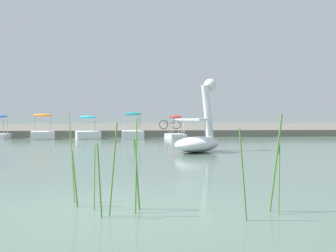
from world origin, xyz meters
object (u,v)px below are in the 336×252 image
(pedal_boat_teal, at_px, (133,132))
(pedal_boat_cyan, at_px, (88,133))
(swan_boat, at_px, (199,137))
(bicycle_parked, at_px, (170,124))
(pedal_boat_orange, at_px, (43,132))
(pedal_boat_red, at_px, (175,132))

(pedal_boat_teal, xyz_separation_m, pedal_boat_cyan, (-2.83, 0.15, -0.06))
(swan_boat, bearing_deg, bicycle_parked, 89.12)
(pedal_boat_orange, height_order, bicycle_parked, pedal_boat_orange)
(pedal_boat_red, relative_size, pedal_boat_cyan, 0.76)
(pedal_boat_teal, relative_size, bicycle_parked, 1.48)
(pedal_boat_red, distance_m, pedal_boat_cyan, 5.59)
(pedal_boat_red, bearing_deg, pedal_boat_teal, -178.92)
(pedal_boat_cyan, bearing_deg, swan_boat, -62.14)
(pedal_boat_teal, xyz_separation_m, pedal_boat_orange, (-5.57, -0.07, 0.03))
(pedal_boat_cyan, height_order, bicycle_parked, pedal_boat_cyan)
(pedal_boat_teal, height_order, pedal_boat_orange, pedal_boat_teal)
(pedal_boat_teal, height_order, bicycle_parked, pedal_boat_teal)
(pedal_boat_orange, bearing_deg, pedal_boat_red, 0.86)
(swan_boat, relative_size, pedal_boat_teal, 1.27)
(bicycle_parked, bearing_deg, swan_boat, -90.88)
(pedal_boat_red, bearing_deg, swan_boat, -90.87)
(pedal_boat_cyan, xyz_separation_m, bicycle_parked, (5.66, 4.32, 0.40))
(pedal_boat_cyan, relative_size, pedal_boat_orange, 1.04)
(swan_boat, height_order, pedal_boat_orange, swan_boat)
(swan_boat, distance_m, bicycle_parked, 14.61)
(swan_boat, xyz_separation_m, bicycle_parked, (0.22, 14.61, 0.16))
(swan_boat, relative_size, pedal_boat_orange, 1.26)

